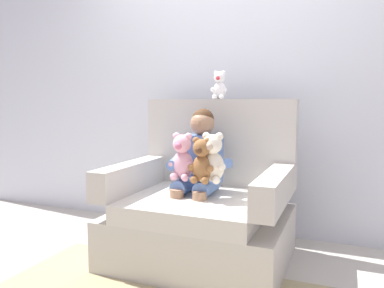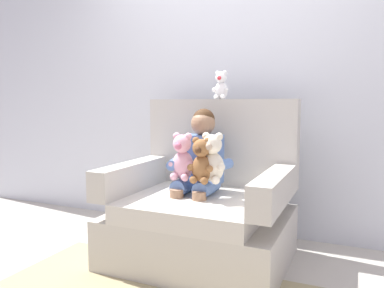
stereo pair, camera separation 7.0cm
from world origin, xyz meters
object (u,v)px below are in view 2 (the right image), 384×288
Objects in this scene: seated_child at (199,162)px; plush_white_on_backrest at (221,86)px; plush_brown at (201,162)px; plush_pink at (182,158)px; armchair at (204,211)px; plush_cream at (212,159)px.

plush_white_on_backrest is (0.04, 0.31, 0.53)m from seated_child.
plush_white_on_backrest reaches higher than plush_brown.
seated_child is 0.20m from plush_brown.
plush_pink is at bearing 164.89° from plush_brown.
armchair is at bearing -84.81° from plush_white_on_backrest.
plush_brown is 1.39× the size of plush_white_on_backrest.
seated_child reaches higher than plush_pink.
plush_cream reaches higher than plush_pink.
seated_child is 2.55× the size of plush_cream.
seated_child is 0.20m from plush_cream.
plush_white_on_backrest reaches higher than plush_cream.
plush_pink is at bearing 166.32° from plush_cream.
plush_cream is 1.10× the size of plush_brown.
seated_child is at bearing 152.07° from armchair.
plush_brown is at bearing -23.29° from plush_pink.
plush_pink is at bearing -134.33° from armchair.
plush_brown is 0.70m from plush_white_on_backrest.
armchair reaches higher than seated_child.
seated_child is at bearing 116.71° from plush_brown.
plush_white_on_backrest reaches higher than armchair.
plush_cream is (0.10, -0.11, 0.38)m from armchair.
armchair reaches higher than plush_pink.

